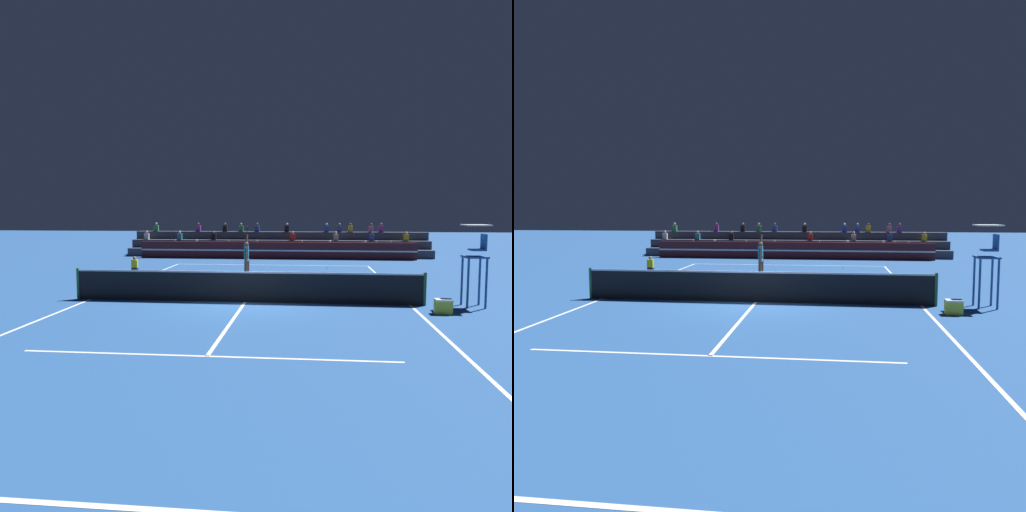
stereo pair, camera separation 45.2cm
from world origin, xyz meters
TOP-DOWN VIEW (x-y plane):
  - ground_plane at (0.00, 0.00)m, footprint 120.00×120.00m
  - court_lines at (0.00, 0.00)m, footprint 11.10×23.90m
  - tennis_net at (0.00, 0.00)m, footprint 12.00×0.10m
  - sponsor_banner_wall at (0.00, 15.74)m, footprint 18.00×0.26m
  - bleacher_stand at (0.01, 18.27)m, footprint 20.62×2.85m
  - umpire_chair at (7.53, -0.00)m, footprint 0.76×0.84m
  - ball_kid_courtside at (-6.54, 7.41)m, footprint 0.30×0.36m
  - tennis_player at (-0.67, 5.75)m, footprint 0.33×1.01m
  - tennis_ball at (3.15, 10.54)m, footprint 0.07×0.07m
  - equipment_cooler at (6.21, -1.28)m, footprint 0.50×0.38m

SIDE VIEW (x-z plane):
  - ground_plane at x=0.00m, z-range 0.00..0.00m
  - court_lines at x=0.00m, z-range 0.00..0.01m
  - tennis_ball at x=3.15m, z-range 0.00..0.07m
  - equipment_cooler at x=6.21m, z-range 0.00..0.45m
  - ball_kid_courtside at x=-6.54m, z-range -0.09..0.75m
  - tennis_net at x=0.00m, z-range -0.01..1.09m
  - sponsor_banner_wall at x=0.00m, z-range 0.00..1.10m
  - bleacher_stand at x=0.01m, z-range -0.49..1.79m
  - tennis_player at x=-0.67m, z-range -0.25..2.23m
  - umpire_chair at x=7.53m, z-range 0.38..3.05m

